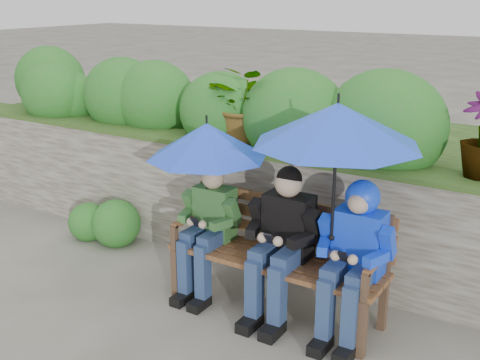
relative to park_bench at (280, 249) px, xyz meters
The scene contains 8 objects.
ground 0.61m from the park_bench, 167.95° to the right, with size 60.00×60.00×0.00m, color #59584C.
garden_backdrop 1.58m from the park_bench, 106.34° to the left, with size 8.00×2.84×1.77m.
park_bench is the anchor object (origin of this frame).
boy_left 0.60m from the park_bench, behind, with size 0.46×0.53×1.04m.
boy_middle 0.16m from the park_bench, 55.22° to the right, with size 0.52×0.60×1.12m.
boy_right 0.62m from the park_bench, ahead, with size 0.50×0.61×1.11m.
umbrella_left 0.96m from the park_bench, behind, with size 0.91×0.91×0.76m.
umbrella_right 1.08m from the park_bench, ahead, with size 1.12×1.12×1.00m.
Camera 1 is at (2.25, -3.50, 2.29)m, focal length 45.00 mm.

